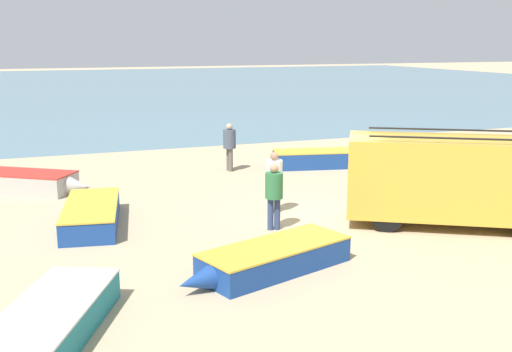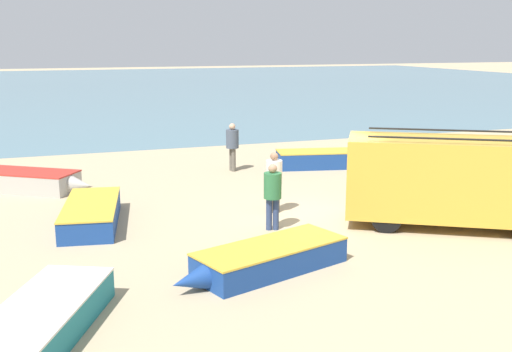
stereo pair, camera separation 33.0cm
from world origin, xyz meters
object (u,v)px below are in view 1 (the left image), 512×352
(fishing_rowboat_1, at_px, (35,338))
(fishing_rowboat_4, at_px, (92,213))
(fishing_rowboat_0, at_px, (439,155))
(fisherman_2, at_px, (229,143))
(fishing_rowboat_3, at_px, (320,159))
(fisherman_1, at_px, (274,177))
(parked_van, at_px, (455,178))
(fishing_rowboat_2, at_px, (29,182))
(fishing_rowboat_5, at_px, (270,259))
(fisherman_0, at_px, (274,191))

(fishing_rowboat_1, distance_m, fishing_rowboat_4, 6.86)
(fishing_rowboat_0, distance_m, fisherman_2, 8.56)
(fishing_rowboat_3, height_order, fisherman_1, fisherman_1)
(fishing_rowboat_4, bearing_deg, fishing_rowboat_1, 176.95)
(fishing_rowboat_3, xyz_separation_m, fisherman_2, (-3.47, 0.50, 0.74))
(parked_van, height_order, fishing_rowboat_0, parked_van)
(fisherman_1, height_order, fisherman_2, fisherman_2)
(fishing_rowboat_2, distance_m, fishing_rowboat_3, 10.48)
(fishing_rowboat_0, height_order, fishing_rowboat_1, fishing_rowboat_1)
(fishing_rowboat_4, xyz_separation_m, fishing_rowboat_5, (3.17, -4.75, -0.02))
(fishing_rowboat_2, bearing_deg, fishing_rowboat_0, 32.58)
(fishing_rowboat_0, bearing_deg, fishing_rowboat_5, -70.95)
(fishing_rowboat_2, xyz_separation_m, fishing_rowboat_3, (10.48, 0.32, -0.00))
(fisherman_1, bearing_deg, fishing_rowboat_0, 127.25)
(fishing_rowboat_3, relative_size, fisherman_1, 2.29)
(fishing_rowboat_0, height_order, fisherman_0, fisherman_0)
(fisherman_2, bearing_deg, fishing_rowboat_1, 51.22)
(fishing_rowboat_1, relative_size, fishing_rowboat_3, 1.25)
(fishing_rowboat_3, xyz_separation_m, fishing_rowboat_5, (-5.75, -9.29, -0.04))
(parked_van, relative_size, fisherman_1, 3.29)
(fisherman_2, bearing_deg, parked_van, 103.64)
(fisherman_1, distance_m, fisherman_2, 5.73)
(fisherman_1, bearing_deg, fishing_rowboat_3, 152.94)
(fishing_rowboat_4, bearing_deg, fishing_rowboat_0, -65.13)
(parked_van, bearing_deg, fishing_rowboat_3, 119.91)
(fishing_rowboat_3, distance_m, fisherman_2, 3.58)
(fishing_rowboat_4, xyz_separation_m, fisherman_0, (4.31, -2.13, 0.73))
(fishing_rowboat_2, xyz_separation_m, fishing_rowboat_5, (4.73, -8.97, -0.05))
(fisherman_0, bearing_deg, fisherman_2, -174.76)
(fisherman_0, distance_m, fisherman_1, 1.57)
(parked_van, bearing_deg, fisherman_0, -165.38)
(parked_van, height_order, fishing_rowboat_1, parked_van)
(fishing_rowboat_0, xyz_separation_m, fishing_rowboat_5, (-10.71, -8.61, 0.02))
(fishing_rowboat_4, height_order, fisherman_2, fisherman_2)
(fishing_rowboat_4, relative_size, fisherman_2, 2.40)
(parked_van, distance_m, fisherman_0, 4.71)
(fishing_rowboat_5, distance_m, fisherman_2, 10.08)
(fisherman_2, bearing_deg, fishing_rowboat_3, 163.59)
(fisherman_1, bearing_deg, fishing_rowboat_1, -36.17)
(fishing_rowboat_1, relative_size, fishing_rowboat_4, 1.15)
(fishing_rowboat_3, xyz_separation_m, fisherman_0, (-4.60, -6.67, 0.71))
(parked_van, distance_m, fishing_rowboat_0, 8.90)
(fishing_rowboat_0, height_order, fishing_rowboat_5, fishing_rowboat_5)
(fishing_rowboat_1, height_order, fisherman_0, fisherman_0)
(fishing_rowboat_2, bearing_deg, fishing_rowboat_3, 35.67)
(fisherman_1, bearing_deg, fishing_rowboat_4, -87.32)
(fishing_rowboat_2, bearing_deg, fishing_rowboat_1, -55.56)
(fishing_rowboat_3, distance_m, fisherman_0, 8.13)
(fishing_rowboat_1, distance_m, fisherman_2, 13.64)
(fisherman_2, bearing_deg, fishing_rowboat_0, 163.77)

